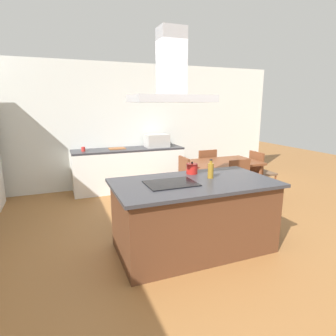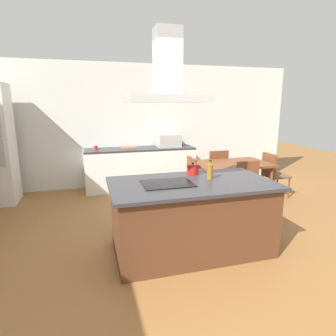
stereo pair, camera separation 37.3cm
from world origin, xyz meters
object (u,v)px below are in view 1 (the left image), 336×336
object	(u,v)px
chair_facing_back_wall	(205,167)
cooktop	(171,183)
range_hood	(171,79)
chair_at_left_end	(179,178)
dining_table	(222,166)
tea_kettle	(192,169)
olive_oil_bottle	(211,170)
countertop_microwave	(157,141)
cutting_board	(117,148)
chair_facing_island	(242,182)
coffee_mug_red	(83,149)
chair_at_right_end	(260,170)

from	to	relation	value
chair_facing_back_wall	cooktop	bearing A→B (deg)	-127.46
range_hood	chair_at_left_end	bearing A→B (deg)	63.17
dining_table	tea_kettle	bearing A→B (deg)	-136.21
cooktop	olive_oil_bottle	size ratio (longest dim) A/B	2.45
chair_facing_back_wall	range_hood	distance (m)	3.22
countertop_microwave	cutting_board	size ratio (longest dim) A/B	1.47
olive_oil_bottle	chair_at_left_end	world-z (taller)	olive_oil_bottle
tea_kettle	olive_oil_bottle	world-z (taller)	olive_oil_bottle
chair_at_left_end	tea_kettle	bearing A→B (deg)	-105.41
tea_kettle	countertop_microwave	xyz separation A→B (m)	(0.37, 2.51, 0.07)
cooktop	range_hood	xyz separation A→B (m)	(-0.00, 0.00, 1.20)
olive_oil_bottle	dining_table	xyz separation A→B (m)	(1.13, 1.50, -0.34)
cutting_board	countertop_microwave	bearing A→B (deg)	-3.25
tea_kettle	chair_facing_island	world-z (taller)	tea_kettle
range_hood	cooktop	bearing A→B (deg)	0.00
countertop_microwave	cutting_board	distance (m)	0.89
cooktop	range_hood	size ratio (longest dim) A/B	0.67
chair_facing_island	range_hood	xyz separation A→B (m)	(-1.70, -0.89, 1.59)
tea_kettle	chair_at_left_end	world-z (taller)	tea_kettle
dining_table	chair_facing_back_wall	world-z (taller)	chair_facing_back_wall
tea_kettle	coffee_mug_red	xyz separation A→B (m)	(-1.21, 2.49, -0.03)
chair_at_right_end	range_hood	size ratio (longest dim) A/B	0.99
countertop_microwave	cutting_board	bearing A→B (deg)	176.75
olive_oil_bottle	coffee_mug_red	world-z (taller)	olive_oil_bottle
chair_facing_island	chair_at_left_end	bearing A→B (deg)	143.99
olive_oil_bottle	cutting_board	bearing A→B (deg)	102.25
cooktop	chair_facing_island	bearing A→B (deg)	27.66
tea_kettle	cutting_board	size ratio (longest dim) A/B	0.60
chair_at_left_end	range_hood	bearing A→B (deg)	-116.83
cooktop	chair_at_right_end	distance (m)	3.07
chair_at_left_end	cooktop	bearing A→B (deg)	-116.83
olive_oil_bottle	chair_facing_back_wall	size ratio (longest dim) A/B	0.28
cutting_board	chair_at_right_end	world-z (taller)	cutting_board
chair_facing_island	tea_kettle	bearing A→B (deg)	-157.04
countertop_microwave	chair_facing_island	bearing A→B (deg)	-66.34
coffee_mug_red	dining_table	size ratio (longest dim) A/B	0.06
coffee_mug_red	chair_facing_back_wall	bearing A→B (deg)	-14.42
chair_at_right_end	cooktop	bearing A→B (deg)	-149.25
chair_at_right_end	olive_oil_bottle	bearing A→B (deg)	-143.83
countertop_microwave	dining_table	size ratio (longest dim) A/B	0.36
olive_oil_bottle	coffee_mug_red	distance (m)	3.09
cutting_board	chair_at_right_end	xyz separation A→B (m)	(2.67, -1.37, -0.40)
chair_facing_island	coffee_mug_red	bearing A→B (deg)	141.34
coffee_mug_red	chair_at_left_end	size ratio (longest dim) A/B	0.10
olive_oil_bottle	range_hood	size ratio (longest dim) A/B	0.27
dining_table	chair_at_right_end	distance (m)	0.93
cutting_board	chair_facing_island	distance (m)	2.72
chair_at_left_end	chair_facing_island	bearing A→B (deg)	-36.01
coffee_mug_red	range_hood	distance (m)	3.17
olive_oil_bottle	cutting_board	size ratio (longest dim) A/B	0.72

